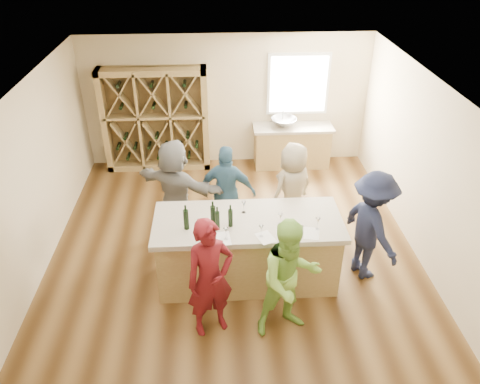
{
  "coord_description": "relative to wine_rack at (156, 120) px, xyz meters",
  "views": [
    {
      "loc": [
        -0.24,
        -5.95,
        4.92
      ],
      "look_at": [
        0.1,
        0.2,
        1.15
      ],
      "focal_mm": 35.0,
      "sensor_mm": 36.0,
      "label": 1
    }
  ],
  "objects": [
    {
      "name": "floor",
      "position": [
        1.5,
        -3.27,
        -1.15
      ],
      "size": [
        6.0,
        7.0,
        0.1
      ],
      "primitive_type": "cube",
      "color": "brown",
      "rests_on": "ground"
    },
    {
      "name": "ceiling",
      "position": [
        1.5,
        -3.27,
        1.75
      ],
      "size": [
        6.0,
        7.0,
        0.1
      ],
      "primitive_type": "cube",
      "color": "white",
      "rests_on": "ground"
    },
    {
      "name": "wall_back",
      "position": [
        1.5,
        0.28,
        0.3
      ],
      "size": [
        6.0,
        0.1,
        2.8
      ],
      "primitive_type": "cube",
      "color": "beige",
      "rests_on": "ground"
    },
    {
      "name": "wall_left",
      "position": [
        -1.55,
        -3.27,
        0.3
      ],
      "size": [
        0.1,
        7.0,
        2.8
      ],
      "primitive_type": "cube",
      "color": "beige",
      "rests_on": "ground"
    },
    {
      "name": "wall_right",
      "position": [
        4.55,
        -3.27,
        0.3
      ],
      "size": [
        0.1,
        7.0,
        2.8
      ],
      "primitive_type": "cube",
      "color": "beige",
      "rests_on": "ground"
    },
    {
      "name": "window_frame",
      "position": [
        3.0,
        0.2,
        0.65
      ],
      "size": [
        1.3,
        0.06,
        1.3
      ],
      "primitive_type": "cube",
      "color": "white",
      "rests_on": "wall_back"
    },
    {
      "name": "window_pane",
      "position": [
        3.0,
        0.17,
        0.65
      ],
      "size": [
        1.18,
        0.01,
        1.18
      ],
      "primitive_type": "cube",
      "color": "white",
      "rests_on": "wall_back"
    },
    {
      "name": "wine_rack",
      "position": [
        0.0,
        0.0,
        0.0
      ],
      "size": [
        2.2,
        0.45,
        2.2
      ],
      "primitive_type": "cube",
      "color": "#987D48",
      "rests_on": "floor"
    },
    {
      "name": "back_counter_base",
      "position": [
        2.9,
        -0.07,
        -0.67
      ],
      "size": [
        1.6,
        0.58,
        0.86
      ],
      "primitive_type": "cube",
      "color": "#987D48",
      "rests_on": "floor"
    },
    {
      "name": "back_counter_top",
      "position": [
        2.9,
        -0.07,
        -0.21
      ],
      "size": [
        1.7,
        0.62,
        0.06
      ],
      "primitive_type": "cube",
      "color": "#A99E8B",
      "rests_on": "back_counter_base"
    },
    {
      "name": "sink",
      "position": [
        2.7,
        -0.07,
        -0.09
      ],
      "size": [
        0.54,
        0.54,
        0.19
      ],
      "primitive_type": "imported",
      "color": "silver",
      "rests_on": "back_counter_top"
    },
    {
      "name": "faucet",
      "position": [
        2.7,
        0.11,
        -0.03
      ],
      "size": [
        0.02,
        0.02,
        0.3
      ],
      "primitive_type": "cylinder",
      "color": "silver",
      "rests_on": "back_counter_top"
    },
    {
      "name": "tasting_counter_base",
      "position": [
        1.68,
        -3.73,
        -0.6
      ],
      "size": [
        2.6,
        1.0,
        1.0
      ],
      "primitive_type": "cube",
      "color": "#987D48",
      "rests_on": "floor"
    },
    {
      "name": "tasting_counter_top",
      "position": [
        1.68,
        -3.73,
        -0.06
      ],
      "size": [
        2.72,
        1.12,
        0.08
      ],
      "primitive_type": "cube",
      "color": "#A99E8B",
      "rests_on": "tasting_counter_base"
    },
    {
      "name": "wine_bottle_a",
      "position": [
        0.81,
        -3.89,
        0.13
      ],
      "size": [
        0.09,
        0.09,
        0.3
      ],
      "primitive_type": "cylinder",
      "rotation": [
        0.0,
        0.0,
        -0.21
      ],
      "color": "black",
      "rests_on": "tasting_counter_top"
    },
    {
      "name": "wine_bottle_c",
      "position": [
        1.18,
        -3.81,
        0.13
      ],
      "size": [
        0.08,
        0.08,
        0.3
      ],
      "primitive_type": "cylinder",
      "rotation": [
        0.0,
        0.0,
        -0.08
      ],
      "color": "black",
      "rests_on": "tasting_counter_top"
    },
    {
      "name": "wine_bottle_d",
      "position": [
        1.24,
        -3.9,
        0.11
      ],
      "size": [
        0.07,
        0.07,
        0.27
      ],
      "primitive_type": "cylinder",
      "rotation": [
        0.0,
        0.0,
        -0.04
      ],
      "color": "black",
      "rests_on": "tasting_counter_top"
    },
    {
      "name": "wine_bottle_e",
      "position": [
        1.42,
        -3.86,
        0.11
      ],
      "size": [
        0.07,
        0.07,
        0.27
      ],
      "primitive_type": "cylinder",
      "rotation": [
        0.0,
        0.0,
        -0.0
      ],
      "color": "black",
      "rests_on": "tasting_counter_top"
    },
    {
      "name": "wine_glass_a",
      "position": [
        1.35,
        -4.16,
        0.07
      ],
      "size": [
        0.08,
        0.08,
        0.18
      ],
      "primitive_type": "cone",
      "rotation": [
        0.0,
        0.0,
        0.21
      ],
      "color": "white",
      "rests_on": "tasting_counter_top"
    },
    {
      "name": "wine_glass_b",
      "position": [
        1.83,
        -4.13,
        0.07
      ],
      "size": [
        0.08,
        0.08,
        0.17
      ],
      "primitive_type": "cone",
      "rotation": [
        0.0,
        0.0,
        -0.24
      ],
      "color": "white",
      "rests_on": "tasting_counter_top"
    },
    {
      "name": "wine_glass_c",
      "position": [
        2.36,
        -4.17,
        0.07
      ],
      "size": [
        0.07,
        0.07,
        0.18
      ],
      "primitive_type": "cone",
      "rotation": [
        0.0,
        0.0,
        0.11
      ],
      "color": "white",
      "rests_on": "tasting_counter_top"
    },
    {
      "name": "wine_glass_d",
      "position": [
        2.12,
        -3.86,
        0.06
      ],
      "size": [
        0.08,
        0.08,
        0.17
      ],
      "primitive_type": "cone",
      "rotation": [
        0.0,
        0.0,
        0.41
      ],
      "color": "white",
      "rests_on": "tasting_counter_top"
    },
    {
      "name": "wine_glass_e",
      "position": [
        2.62,
        -4.01,
        0.07
      ],
      "size": [
        0.08,
        0.08,
        0.19
      ],
      "primitive_type": "cone",
      "rotation": [
        0.0,
        0.0,
        -0.1
      ],
      "color": "white",
      "rests_on": "tasting_counter_top"
    },
    {
      "name": "tasting_menu_a",
      "position": [
        1.29,
        -4.15,
        -0.02
      ],
      "size": [
        0.26,
        0.33,
        0.0
      ],
      "primitive_type": "cube",
      "rotation": [
        0.0,
        0.0,
        0.1
      ],
      "color": "white",
      "rests_on": "tasting_counter_top"
    },
    {
      "name": "tasting_menu_b",
      "position": [
        1.89,
        -4.16,
        -0.02
      ],
      "size": [
        0.3,
        0.34,
        0.0
      ],
      "primitive_type": "cube",
      "rotation": [
        0.0,
        0.0,
        0.38
      ],
      "color": "white",
      "rests_on": "tasting_counter_top"
    },
    {
      "name": "tasting_menu_c",
      "position": [
        2.53,
        -4.1,
        -0.02
      ],
      "size": [
        0.27,
        0.32,
        0.0
      ],
      "primitive_type": "cube",
      "rotation": [
        0.0,
        0.0,
        -0.21
      ],
      "color": "white",
      "rests_on": "tasting_counter_top"
    },
    {
      "name": "person_near_left",
      "position": [
        1.13,
        -4.71,
        -0.23
      ],
      "size": [
        0.77,
        0.67,
        1.75
      ],
      "primitive_type": "imported",
      "rotation": [
        0.0,
        0.0,
        0.39
      ],
      "color": "#590F14",
      "rests_on": "floor"
    },
    {
      "name": "person_near_right",
      "position": [
        2.15,
        -4.76,
        -0.23
      ],
      "size": [
        0.93,
        0.66,
        1.73
      ],
      "primitive_type": "imported",
      "rotation": [
        0.0,
        0.0,
        0.26
      ],
      "color": "#8CC64C",
      "rests_on": "floor"
    },
    {
      "name": "person_server",
      "position": [
        3.51,
        -3.71,
        -0.21
      ],
      "size": [
        0.89,
        1.26,
        1.77
      ],
      "primitive_type": "imported",
      "rotation": [
        0.0,
        0.0,
        1.92
      ],
      "color": "#191E38",
      "rests_on": "floor"
    },
    {
      "name": "person_far_mid",
      "position": [
        1.41,
        -2.52,
        -0.27
      ],
      "size": [
        1.05,
        0.69,
        1.66
      ],
      "primitive_type": "imported",
      "rotation": [
        0.0,
        0.0,
        2.93
      ],
      "color": "#335972",
      "rests_on": "floor"
    },
    {
      "name": "person_far_right",
      "position": [
        2.52,
        -2.48,
        -0.28
      ],
      "size": [
        0.96,
        0.87,
        1.65
      ],
      "primitive_type": "imported",
      "rotation": [
        0.0,
        0.0,
        3.69
      ],
      "color": "gray",
      "rests_on": "floor"
    },
    {
      "name": "person_far_left",
      "position": [
        0.55,
        -2.47,
        -0.22
      ],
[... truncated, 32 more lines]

